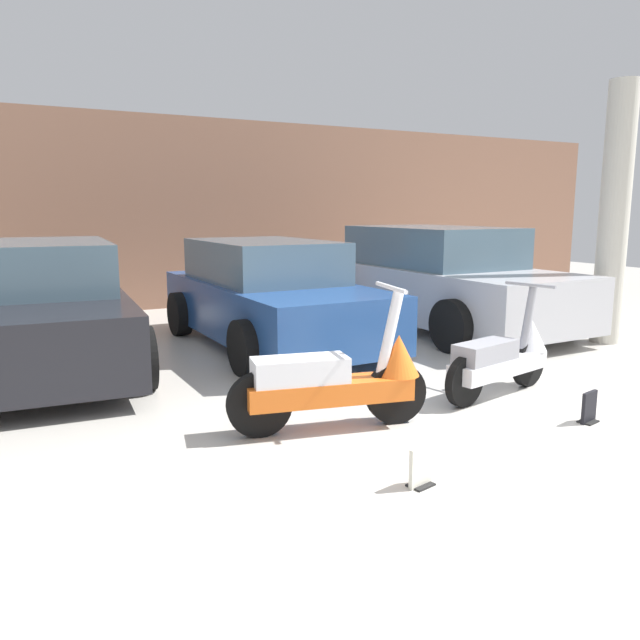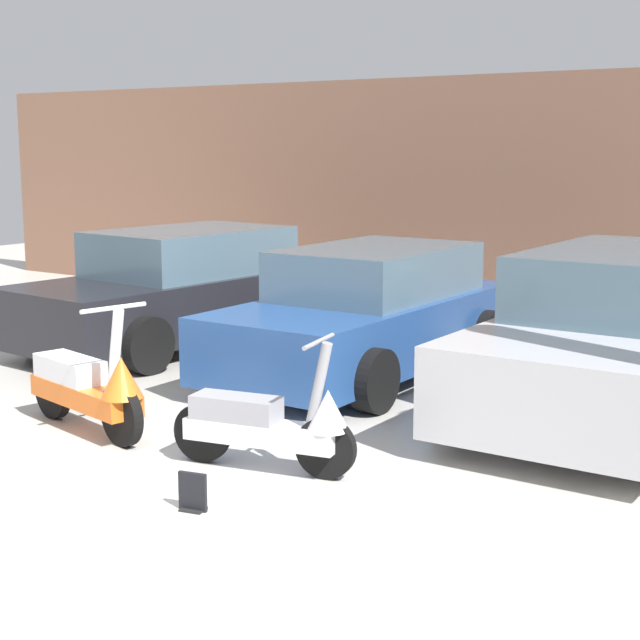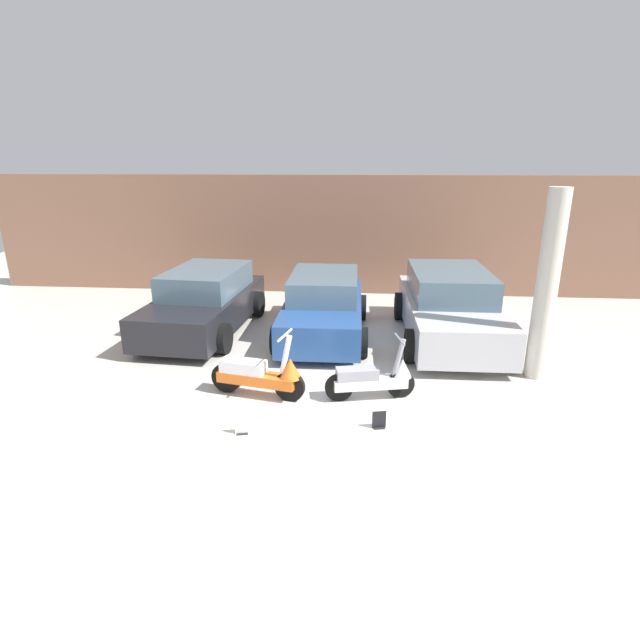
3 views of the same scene
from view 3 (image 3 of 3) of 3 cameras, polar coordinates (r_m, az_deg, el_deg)
ground_plane at (r=7.20m, az=-2.69°, el=-13.15°), size 28.00×28.00×0.00m
wall_back at (r=14.23m, az=1.32°, el=9.63°), size 19.60×0.12×3.29m
scooter_front_left at (r=8.16m, az=-6.75°, el=-6.15°), size 1.61×0.68×1.13m
scooter_front_right at (r=8.10m, az=6.21°, el=-6.59°), size 1.45×0.61×1.03m
car_rear_left at (r=11.46m, az=-13.04°, el=2.04°), size 2.19×4.17×1.38m
car_rear_center at (r=10.90m, az=0.43°, el=1.57°), size 1.92×3.92×1.33m
car_rear_right at (r=10.97m, az=14.58°, el=1.44°), size 2.12×4.33×1.46m
placard_near_left_scooter at (r=7.30m, az=-8.91°, el=-11.89°), size 0.20×0.15×0.26m
placard_near_right_scooter at (r=7.40m, az=6.76°, el=-11.34°), size 0.20×0.15×0.26m
support_column_side at (r=9.29m, az=24.48°, el=3.46°), size 0.37×0.37×3.29m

